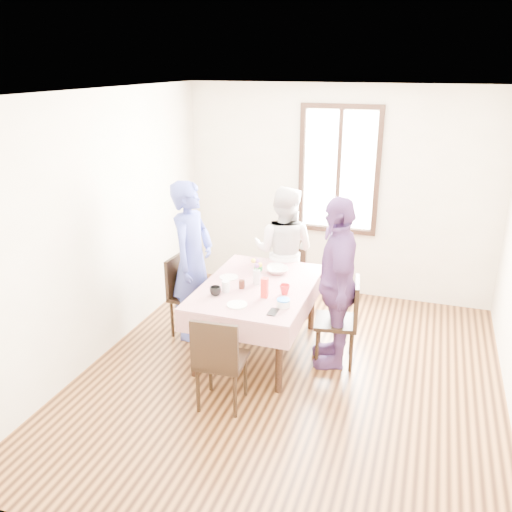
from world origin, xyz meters
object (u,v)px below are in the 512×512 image
(chair_right, at_px, (336,321))
(chair_far, at_px, (284,277))
(dining_table, at_px, (258,319))
(person_right, at_px, (336,283))
(chair_near, at_px, (222,359))
(person_far, at_px, (284,252))
(person_left, at_px, (192,261))
(chair_left, at_px, (192,296))

(chair_right, xyz_separation_m, chair_far, (-0.82, 0.96, 0.00))
(dining_table, height_order, person_right, person_right)
(chair_near, bearing_deg, dining_table, 85.61)
(chair_near, bearing_deg, chair_right, 47.51)
(person_far, bearing_deg, person_left, 49.25)
(chair_right, height_order, chair_near, same)
(dining_table, xyz_separation_m, chair_near, (0.00, -1.00, 0.08))
(chair_right, relative_size, person_far, 0.57)
(chair_left, distance_m, chair_near, 1.41)
(dining_table, relative_size, chair_left, 1.61)
(chair_left, relative_size, chair_far, 1.00)
(chair_far, relative_size, person_left, 0.51)
(dining_table, height_order, person_far, person_far)
(person_far, bearing_deg, chair_left, 48.47)
(dining_table, relative_size, person_right, 0.83)
(person_left, xyz_separation_m, person_right, (1.60, -0.09, -0.01))
(chair_left, height_order, person_far, person_far)
(chair_near, bearing_deg, chair_far, 85.61)
(dining_table, distance_m, chair_near, 1.01)
(chair_right, xyz_separation_m, person_far, (-0.82, 0.94, 0.34))
(chair_right, distance_m, person_left, 1.68)
(chair_left, height_order, chair_far, same)
(chair_left, relative_size, person_left, 0.51)
(dining_table, distance_m, chair_left, 0.84)
(chair_far, distance_m, person_far, 0.34)
(dining_table, bearing_deg, chair_right, 3.17)
(dining_table, bearing_deg, chair_far, 90.00)
(chair_far, distance_m, chair_near, 2.01)
(chair_right, bearing_deg, person_left, 78.30)
(person_far, bearing_deg, chair_far, -87.41)
(chair_far, xyz_separation_m, person_left, (-0.80, -0.87, 0.43))
(person_right, bearing_deg, dining_table, -101.01)
(chair_right, relative_size, person_right, 0.52)
(person_right, bearing_deg, chair_right, 75.73)
(chair_near, bearing_deg, chair_left, 121.42)
(person_left, bearing_deg, chair_left, 92.86)
(chair_far, relative_size, chair_near, 1.00)
(chair_far, height_order, person_right, person_right)
(chair_left, relative_size, person_right, 0.52)
(dining_table, xyz_separation_m, person_right, (0.80, 0.05, 0.50))
(chair_right, xyz_separation_m, person_right, (-0.02, 0.00, 0.42))
(person_right, bearing_deg, chair_far, -154.38)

